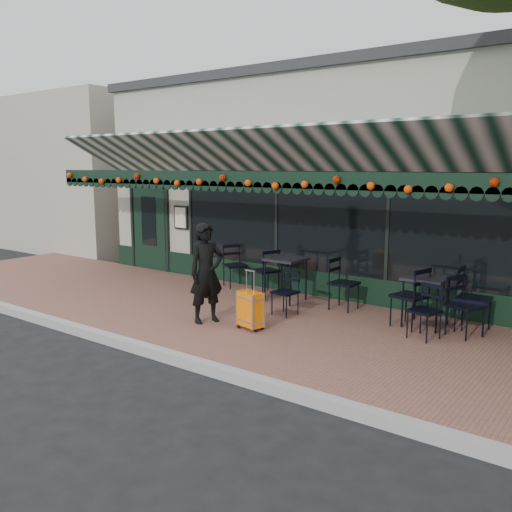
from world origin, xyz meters
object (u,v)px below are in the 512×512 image
Objects in this scene: cafe_table_a at (426,282)px; chair_b_right at (344,284)px; suitcase at (250,310)px; chair_solo at (235,266)px; chair_b_front at (285,293)px; chair_a_extra at (474,299)px; chair_a_left at (410,297)px; woman at (206,273)px; chair_a_front at (424,312)px; chair_b_left at (266,271)px; cafe_table_b at (286,262)px; chair_a_right at (466,306)px.

chair_b_right is (-1.53, 0.16, -0.26)m from cafe_table_a.
chair_solo is at bearing 147.62° from suitcase.
chair_solo reaches higher than cafe_table_a.
chair_b_front is at bearing -160.22° from cafe_table_a.
chair_b_right is (-2.21, -0.03, -0.04)m from chair_a_extra.
woman is at bearing -44.39° from chair_a_left.
chair_b_left reaches higher than chair_a_front.
cafe_table_b is at bearing 95.44° from chair_b_right.
chair_a_right is (2.81, 1.65, 0.15)m from suitcase.
chair_a_extra is at bearing 2.37° from cafe_table_b.
chair_b_left is (-4.03, 0.09, -0.04)m from chair_a_extra.
chair_a_extra reaches higher than chair_b_front.
chair_a_right is (0.85, 0.04, -0.03)m from chair_a_left.
chair_a_left reaches higher than suitcase.
chair_a_extra reaches higher than chair_b_right.
chair_b_left is at bearing 143.11° from chair_b_front.
suitcase is 1.98m from cafe_table_b.
chair_b_front is at bearing -91.21° from chair_solo.
woman is 1.77× the size of chair_b_left.
chair_b_right is at bearing -12.84° from woman.
chair_a_right is at bearing 44.69° from suitcase.
chair_a_front is 0.89× the size of chair_b_left.
woman is 2.24m from chair_b_left.
chair_a_front reaches higher than cafe_table_a.
chair_b_right is (1.43, 2.05, -0.35)m from woman.
chair_b_left is (-1.20, 2.08, 0.15)m from suitcase.
cafe_table_b reaches higher than chair_b_front.
chair_b_left is (-3.16, 0.47, -0.03)m from chair_a_left.
chair_a_extra reaches higher than cafe_table_b.
chair_a_extra is at bearing -88.92° from chair_b_right.
suitcase is 1.13× the size of cafe_table_b.
woman reaches higher than cafe_table_b.
chair_a_left is at bearing -36.30° from woman.
suitcase is 2.40m from chair_b_left.
suitcase is 3.46m from chair_a_extra.
chair_b_left reaches higher than cafe_table_a.
chair_b_left is at bearing 31.99° from woman.
cafe_table_b is at bearing 178.99° from cafe_table_a.
chair_a_right is at bearing -67.77° from chair_solo.
cafe_table_b is at bearing -178.66° from chair_a_front.
chair_a_left is (-0.19, -0.19, -0.23)m from cafe_table_a.
chair_a_extra is at bearing -38.13° from woman.
suitcase is 1.17× the size of cafe_table_a.
woman is 1.97m from cafe_table_b.
chair_b_front is (-2.38, -0.15, -0.02)m from chair_a_front.
chair_a_extra is (3.65, 2.09, -0.31)m from woman.
cafe_table_a is 0.97× the size of cafe_table_b.
chair_solo is (-1.54, 0.38, -0.30)m from cafe_table_b.
suitcase is 3.06m from chair_solo.
cafe_table_a is 0.87× the size of chair_b_right.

